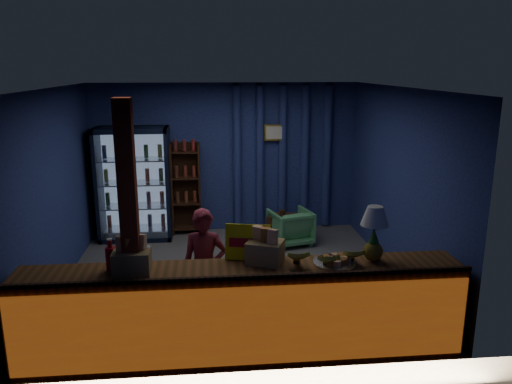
{
  "coord_description": "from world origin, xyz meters",
  "views": [
    {
      "loc": [
        -0.3,
        -6.44,
        2.87
      ],
      "look_at": [
        0.3,
        -0.2,
        1.28
      ],
      "focal_mm": 35.0,
      "sensor_mm": 36.0,
      "label": 1
    }
  ],
  "objects_px": {
    "shopkeeper": "(205,269)",
    "green_chair": "(290,227)",
    "table_lamp": "(375,218)",
    "pastry_tray": "(335,262)"
  },
  "relations": [
    {
      "from": "shopkeeper",
      "to": "green_chair",
      "type": "bearing_deg",
      "value": 67.78
    },
    {
      "from": "green_chair",
      "to": "table_lamp",
      "type": "height_order",
      "value": "table_lamp"
    },
    {
      "from": "green_chair",
      "to": "pastry_tray",
      "type": "relative_size",
      "value": 1.45
    },
    {
      "from": "shopkeeper",
      "to": "table_lamp",
      "type": "height_order",
      "value": "table_lamp"
    },
    {
      "from": "shopkeeper",
      "to": "green_chair",
      "type": "height_order",
      "value": "shopkeeper"
    },
    {
      "from": "green_chair",
      "to": "table_lamp",
      "type": "xyz_separation_m",
      "value": [
        0.33,
        -3.08,
        1.09
      ]
    },
    {
      "from": "shopkeeper",
      "to": "table_lamp",
      "type": "bearing_deg",
      "value": -10.47
    },
    {
      "from": "green_chair",
      "to": "table_lamp",
      "type": "bearing_deg",
      "value": 81.25
    },
    {
      "from": "table_lamp",
      "to": "pastry_tray",
      "type": "bearing_deg",
      "value": -165.89
    },
    {
      "from": "pastry_tray",
      "to": "green_chair",
      "type": "bearing_deg",
      "value": 88.47
    }
  ]
}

